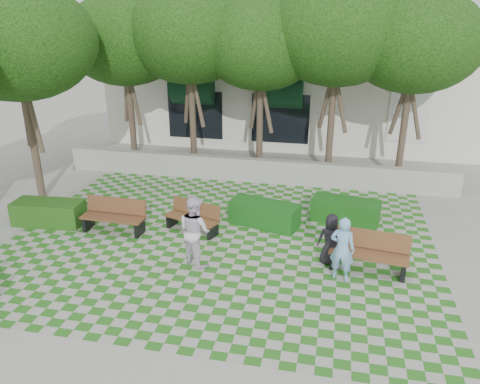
% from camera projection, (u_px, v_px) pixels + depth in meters
% --- Properties ---
extents(ground, '(90.00, 90.00, 0.00)m').
position_uv_depth(ground, '(210.00, 259.00, 12.50)').
color(ground, gray).
rests_on(ground, ground).
extents(lawn, '(12.00, 12.00, 0.00)m').
position_uv_depth(lawn, '(219.00, 242.00, 13.41)').
color(lawn, '#2B721E').
rests_on(lawn, ground).
extents(retaining_wall, '(15.00, 0.36, 0.90)m').
position_uv_depth(retaining_wall, '(253.00, 170.00, 17.97)').
color(retaining_wall, '#9E9B93').
rests_on(retaining_wall, ground).
extents(bench_east, '(2.02, 0.92, 1.02)m').
position_uv_depth(bench_east, '(369.00, 253.00, 11.83)').
color(bench_east, brown).
rests_on(bench_east, ground).
extents(bench_mid, '(1.79, 1.08, 0.89)m').
position_uv_depth(bench_mid, '(193.00, 218.00, 13.96)').
color(bench_mid, brown).
rests_on(bench_mid, ground).
extents(bench_west, '(1.91, 0.69, 1.00)m').
position_uv_depth(bench_west, '(114.00, 216.00, 13.93)').
color(bench_west, brown).
rests_on(bench_west, ground).
extents(hedge_east, '(2.17, 1.19, 0.72)m').
position_uv_depth(hedge_east, '(345.00, 211.00, 14.61)').
color(hedge_east, '#134913').
rests_on(hedge_east, ground).
extents(hedge_midright, '(2.25, 1.37, 0.73)m').
position_uv_depth(hedge_midright, '(264.00, 214.00, 14.36)').
color(hedge_midright, '#134A16').
rests_on(hedge_midright, ground).
extents(hedge_west, '(2.18, 1.01, 0.74)m').
position_uv_depth(hedge_west, '(49.00, 213.00, 14.43)').
color(hedge_west, '#1D4913').
rests_on(hedge_west, ground).
extents(person_blue, '(0.68, 0.52, 1.67)m').
position_uv_depth(person_blue, '(342.00, 249.00, 11.30)').
color(person_blue, '#7FB4E9').
rests_on(person_blue, ground).
extents(person_dark, '(0.71, 0.49, 1.38)m').
position_uv_depth(person_dark, '(331.00, 239.00, 12.08)').
color(person_dark, black).
rests_on(person_dark, ground).
extents(person_white, '(1.15, 1.10, 1.88)m').
position_uv_depth(person_white, '(195.00, 230.00, 12.01)').
color(person_white, silver).
rests_on(person_white, ground).
extents(tree_row, '(17.70, 13.40, 7.41)m').
position_uv_depth(tree_row, '(201.00, 41.00, 16.37)').
color(tree_row, '#47382B').
rests_on(tree_row, ground).
extents(building, '(18.00, 8.92, 5.15)m').
position_uv_depth(building, '(299.00, 85.00, 24.19)').
color(building, silver).
rests_on(building, ground).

